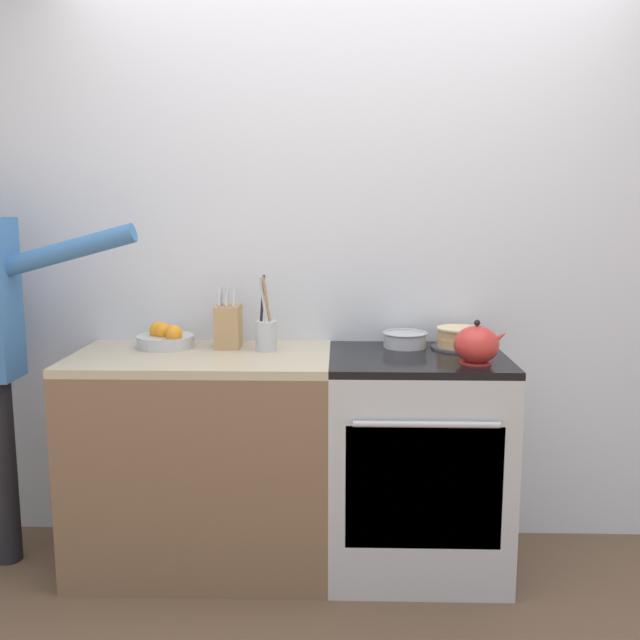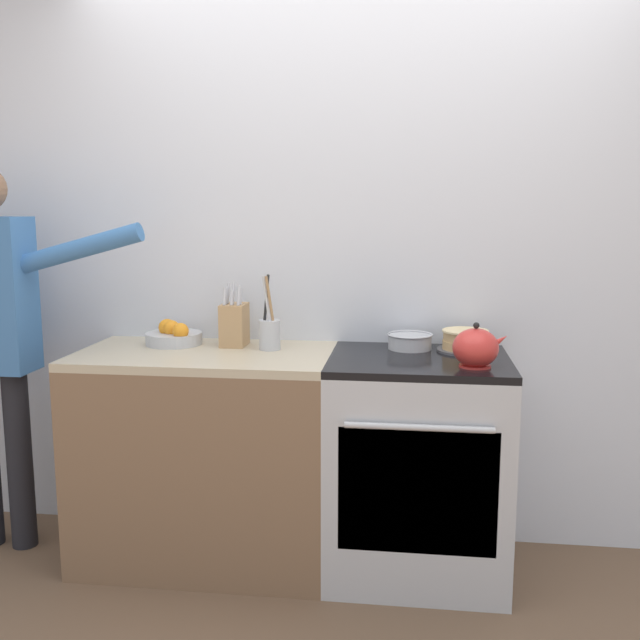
% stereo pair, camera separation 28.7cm
% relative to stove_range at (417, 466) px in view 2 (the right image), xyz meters
% --- Properties ---
extents(ground_plane, '(16.00, 16.00, 0.00)m').
position_rel_stove_range_xyz_m(ground_plane, '(-0.27, -0.30, -0.46)').
color(ground_plane, brown).
extents(wall_back, '(8.00, 0.04, 2.60)m').
position_rel_stove_range_xyz_m(wall_back, '(-0.27, 0.33, 0.84)').
color(wall_back, silver).
rests_on(wall_back, ground_plane).
extents(counter_cabinet, '(1.07, 0.61, 0.91)m').
position_rel_stove_range_xyz_m(counter_cabinet, '(-0.90, 0.00, -0.00)').
color(counter_cabinet, brown).
rests_on(counter_cabinet, ground_plane).
extents(stove_range, '(0.72, 0.64, 0.91)m').
position_rel_stove_range_xyz_m(stove_range, '(0.00, 0.00, 0.00)').
color(stove_range, '#B7BABF').
rests_on(stove_range, ground_plane).
extents(layer_cake, '(0.24, 0.24, 0.09)m').
position_rel_stove_range_xyz_m(layer_cake, '(0.19, 0.15, 0.50)').
color(layer_cake, '#4C4C51').
rests_on(layer_cake, stove_range).
extents(tea_kettle, '(0.21, 0.17, 0.17)m').
position_rel_stove_range_xyz_m(tea_kettle, '(0.21, -0.14, 0.53)').
color(tea_kettle, red).
rests_on(tea_kettle, stove_range).
extents(mixing_bowl, '(0.20, 0.20, 0.07)m').
position_rel_stove_range_xyz_m(mixing_bowl, '(-0.04, 0.17, 0.49)').
color(mixing_bowl, '#B7BABF').
rests_on(mixing_bowl, stove_range).
extents(knife_block, '(0.10, 0.14, 0.28)m').
position_rel_stove_range_xyz_m(knife_block, '(-0.80, 0.15, 0.55)').
color(knife_block, tan).
rests_on(knife_block, counter_cabinet).
extents(utensil_crock, '(0.09, 0.09, 0.32)m').
position_rel_stove_range_xyz_m(utensil_crock, '(-0.63, 0.08, 0.53)').
color(utensil_crock, '#B7BABF').
rests_on(utensil_crock, counter_cabinet).
extents(fruit_bowl, '(0.25, 0.25, 0.11)m').
position_rel_stove_range_xyz_m(fruit_bowl, '(-1.07, 0.14, 0.50)').
color(fruit_bowl, '#B7BABF').
rests_on(fruit_bowl, counter_cabinet).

